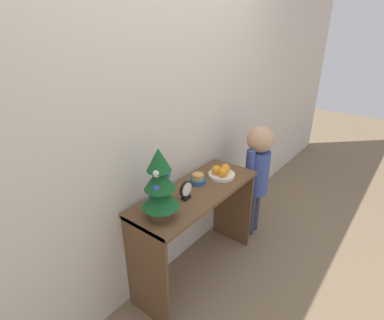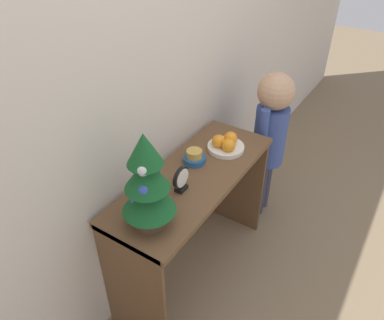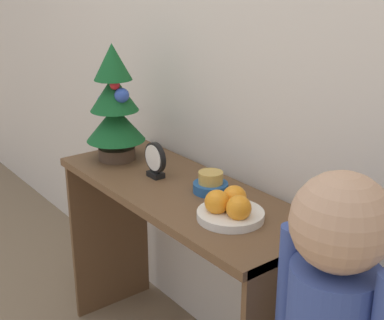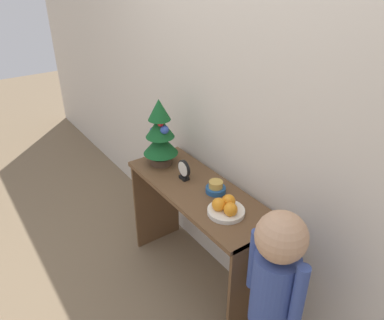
% 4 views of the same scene
% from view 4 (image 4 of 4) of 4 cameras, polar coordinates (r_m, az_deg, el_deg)
% --- Properties ---
extents(ground_plane, '(12.00, 12.00, 0.00)m').
position_cam_4_polar(ground_plane, '(2.72, -2.88, -19.35)').
color(ground_plane, '#7A664C').
extents(back_wall, '(7.00, 0.05, 2.50)m').
position_cam_4_polar(back_wall, '(2.23, 6.36, 8.23)').
color(back_wall, beige).
rests_on(back_wall, ground_plane).
extents(console_table, '(1.10, 0.41, 0.77)m').
position_cam_4_polar(console_table, '(2.41, 0.94, -7.99)').
color(console_table, brown).
rests_on(console_table, ground_plane).
extents(mini_tree, '(0.23, 0.23, 0.46)m').
position_cam_4_polar(mini_tree, '(2.48, -4.90, 4.05)').
color(mini_tree, '#4C3828').
rests_on(mini_tree, console_table).
extents(fruit_bowl, '(0.21, 0.21, 0.09)m').
position_cam_4_polar(fruit_bowl, '(2.09, 5.20, -7.27)').
color(fruit_bowl, silver).
rests_on(fruit_bowl, console_table).
extents(singing_bowl, '(0.12, 0.12, 0.07)m').
position_cam_4_polar(singing_bowl, '(2.26, 3.64, -4.23)').
color(singing_bowl, '#235189').
rests_on(singing_bowl, console_table).
extents(desk_clock, '(0.11, 0.04, 0.13)m').
position_cam_4_polar(desk_clock, '(2.36, -1.24, -1.56)').
color(desk_clock, black).
rests_on(desk_clock, console_table).
extents(child_figure, '(0.33, 0.23, 1.08)m').
position_cam_4_polar(child_figure, '(1.86, 12.51, -17.55)').
color(child_figure, '#38384C').
rests_on(child_figure, ground_plane).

